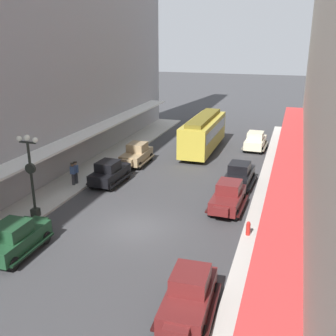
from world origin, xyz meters
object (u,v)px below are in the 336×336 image
parked_car_4 (137,154)px  parked_car_0 (255,140)px  lamp_post_with_clock (31,173)px  parked_car_3 (110,172)px  parked_car_2 (240,174)px  pedestrian_2 (73,174)px  streetcar (203,132)px  pedestrian_0 (76,172)px  pedestrian_1 (293,183)px  parked_car_5 (228,196)px  parked_car_6 (189,294)px  parked_car_1 (15,237)px  fire_hydrant (248,228)px

parked_car_4 → parked_car_0: bearing=40.0°
parked_car_4 → lamp_post_with_clock: size_ratio=0.83×
parked_car_3 → lamp_post_with_clock: bearing=-103.9°
parked_car_2 → parked_car_0: bearing=89.7°
pedestrian_2 → parked_car_3: bearing=30.5°
pedestrian_2 → parked_car_4: bearing=69.7°
parked_car_2 → lamp_post_with_clock: (-11.11, -9.50, 2.04)m
streetcar → pedestrian_0: size_ratio=5.75×
parked_car_2 → pedestrian_1: size_ratio=2.63×
parked_car_5 → parked_car_6: same height
parked_car_1 → pedestrian_0: (-2.21, 9.75, 0.07)m
parked_car_4 → fire_hydrant: (10.95, -10.47, -0.38)m
parked_car_6 → streetcar: size_ratio=0.45×
parked_car_2 → parked_car_3: same height
parked_car_5 → fire_hydrant: size_ratio=5.24×
parked_car_5 → pedestrian_1: bearing=43.3°
streetcar → lamp_post_with_clock: lamp_post_with_clock is taller
streetcar → pedestrian_0: bearing=-120.2°
pedestrian_0 → pedestrian_1: 15.76m
pedestrian_1 → parked_car_4: bearing=165.4°
pedestrian_0 → parked_car_0: bearing=50.1°
lamp_post_with_clock → pedestrian_1: 17.36m
parked_car_5 → pedestrian_0: (-11.61, 0.93, 0.07)m
pedestrian_2 → parked_car_6: bearing=-43.3°
parked_car_0 → pedestrian_2: 18.58m
parked_car_3 → parked_car_1: bearing=-90.4°
streetcar → lamp_post_with_clock: (-6.38, -17.85, 1.08)m
streetcar → pedestrian_1: streetcar is taller
streetcar → parked_car_3: bearing=-113.1°
parked_car_4 → lamp_post_with_clock: lamp_post_with_clock is taller
parked_car_4 → streetcar: streetcar is taller
parked_car_0 → parked_car_1: size_ratio=1.00×
parked_car_6 → pedestrian_2: parked_car_6 is taller
parked_car_6 → lamp_post_with_clock: (-11.29, 5.68, 2.04)m
parked_car_2 → parked_car_5: (-0.08, -4.56, 0.00)m
parked_car_2 → lamp_post_with_clock: size_ratio=0.84×
lamp_post_with_clock → pedestrian_0: size_ratio=3.09×
parked_car_3 → pedestrian_1: (13.23, 1.73, 0.05)m
lamp_post_with_clock → pedestrian_2: (-0.62, 5.53, -1.97)m
parked_car_1 → streetcar: (4.75, 21.73, 0.96)m
parked_car_3 → pedestrian_0: (-2.29, -1.02, 0.07)m
parked_car_3 → fire_hydrant: size_ratio=5.24×
parked_car_0 → streetcar: bearing=-156.8°
pedestrian_0 → parked_car_5: bearing=-4.6°
parked_car_3 → lamp_post_with_clock: size_ratio=0.83×
parked_car_5 → fire_hydrant: 3.80m
parked_car_3 → pedestrian_1: 13.34m
pedestrian_2 → parked_car_0: bearing=50.7°
lamp_post_with_clock → fire_hydrant: bearing=7.0°
parked_car_5 → pedestrian_0: parked_car_5 is taller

